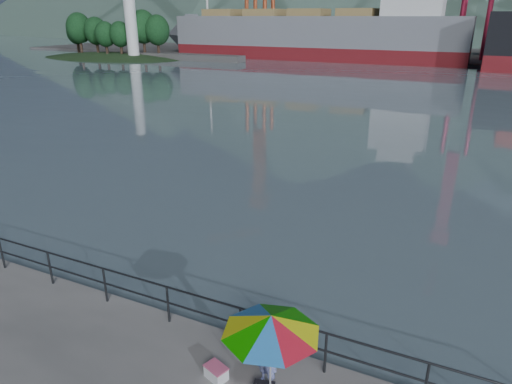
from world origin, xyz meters
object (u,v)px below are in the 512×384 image
(beach_umbrella, at_px, (271,324))
(cooler_bag, at_px, (216,373))
(fisherman, at_px, (267,355))
(bulk_carrier, at_px, (324,34))

(beach_umbrella, xyz_separation_m, cooler_bag, (-1.36, 0.31, -1.88))
(fisherman, height_order, beach_umbrella, beach_umbrella)
(fisherman, xyz_separation_m, bulk_carrier, (-22.38, 74.02, 3.37))
(cooler_bag, relative_size, bulk_carrier, 0.01)
(cooler_bag, distance_m, bulk_carrier, 77.41)
(fisherman, relative_size, beach_umbrella, 0.68)
(beach_umbrella, height_order, bulk_carrier, bulk_carrier)
(bulk_carrier, bearing_deg, fisherman, -73.18)
(fisherman, xyz_separation_m, cooler_bag, (-1.03, -0.28, -0.62))
(fisherman, distance_m, beach_umbrella, 1.43)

